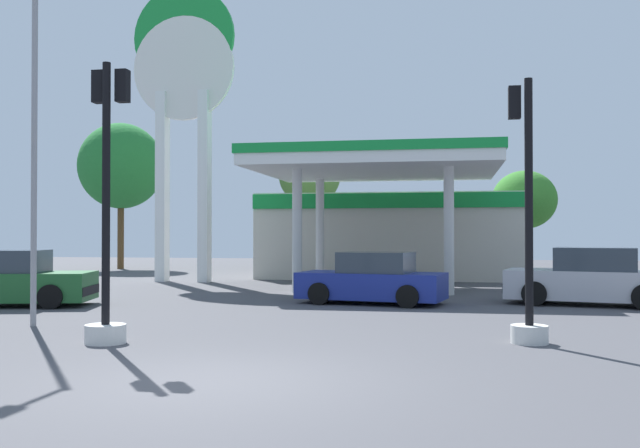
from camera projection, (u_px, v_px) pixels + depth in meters
name	position (u px, v px, depth m)	size (l,w,h in m)	color
ground_plane	(216.00, 382.00, 9.03)	(90.00, 90.00, 0.00)	#47474C
gas_station	(392.00, 229.00, 30.66)	(11.19, 14.45, 4.65)	beige
station_pole_sign	(184.00, 93.00, 28.15)	(4.15, 0.56, 11.82)	white
car_0	(11.00, 281.00, 18.55)	(4.38, 2.63, 1.47)	black
car_1	(372.00, 280.00, 19.18)	(4.15, 2.33, 1.40)	black
car_2	(591.00, 279.00, 18.82)	(4.57, 2.70, 1.53)	black
traffic_signal_1	(107.00, 240.00, 12.25)	(0.70, 0.71, 4.86)	silver
traffic_signal_2	(527.00, 256.00, 12.23)	(0.64, 0.68, 4.59)	silver
tree_0	(121.00, 166.00, 38.54)	(4.58, 4.58, 7.94)	brown
tree_1	(310.00, 176.00, 38.75)	(3.38, 3.38, 6.75)	brown
tree_2	(524.00, 200.00, 35.57)	(3.22, 3.22, 5.09)	brown
corner_streetlamp	(29.00, 112.00, 14.33)	(0.24, 1.48, 7.31)	gray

